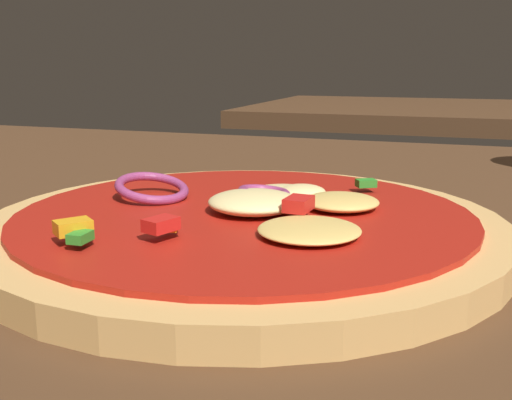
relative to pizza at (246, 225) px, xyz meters
name	(u,v)px	position (x,y,z in m)	size (l,w,h in m)	color
dining_table	(283,302)	(0.03, -0.04, -0.03)	(1.36, 1.01, 0.04)	#4C301C
pizza	(246,225)	(0.00, 0.00, 0.00)	(0.29, 0.29, 0.03)	tan
background_table	(401,113)	(-0.03, 1.15, -0.03)	(0.66, 0.60, 0.04)	#4C301C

